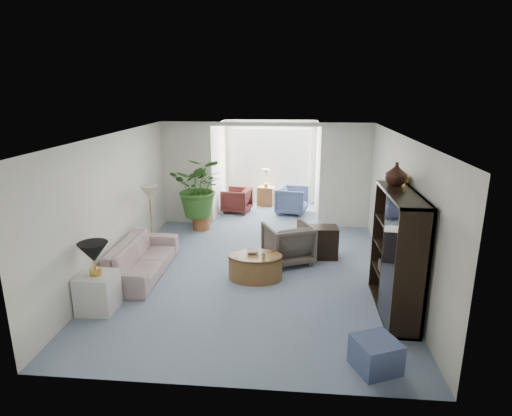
# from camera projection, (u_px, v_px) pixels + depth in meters

# --- Properties ---
(floor) EXTENTS (6.00, 6.00, 0.00)m
(floor) POSITION_uv_depth(u_px,v_px,m) (253.00, 276.00, 7.70)
(floor) COLOR #8B9AB8
(floor) RESTS_ON ground
(sunroom_floor) EXTENTS (2.60, 2.60, 0.00)m
(sunroom_floor) POSITION_uv_depth(u_px,v_px,m) (268.00, 212.00, 11.63)
(sunroom_floor) COLOR #8B9AB8
(sunroom_floor) RESTS_ON ground
(back_pier_left) EXTENTS (1.20, 0.12, 2.50)m
(back_pier_left) POSITION_uv_depth(u_px,v_px,m) (187.00, 174.00, 10.40)
(back_pier_left) COLOR white
(back_pier_left) RESTS_ON ground
(back_pier_right) EXTENTS (1.20, 0.12, 2.50)m
(back_pier_right) POSITION_uv_depth(u_px,v_px,m) (345.00, 176.00, 10.07)
(back_pier_right) COLOR white
(back_pier_right) RESTS_ON ground
(back_header) EXTENTS (2.60, 0.12, 0.10)m
(back_header) POSITION_uv_depth(u_px,v_px,m) (265.00, 124.00, 9.91)
(back_header) COLOR white
(back_header) RESTS_ON back_pier_left
(window_pane) EXTENTS (2.20, 0.02, 1.50)m
(window_pane) POSITION_uv_depth(u_px,v_px,m) (271.00, 155.00, 12.29)
(window_pane) COLOR white
(window_blinds) EXTENTS (2.20, 0.02, 1.50)m
(window_blinds) POSITION_uv_depth(u_px,v_px,m) (270.00, 155.00, 12.26)
(window_blinds) COLOR white
(framed_picture) EXTENTS (0.04, 0.50, 0.40)m
(framed_picture) POSITION_uv_depth(u_px,v_px,m) (403.00, 188.00, 6.93)
(framed_picture) COLOR #AEA08B
(sofa) EXTENTS (0.83, 2.08, 0.61)m
(sofa) POSITION_uv_depth(u_px,v_px,m) (142.00, 258.00, 7.71)
(sofa) COLOR #C0B4A2
(sofa) RESTS_ON ground
(end_table) EXTENTS (0.54, 0.54, 0.59)m
(end_table) POSITION_uv_depth(u_px,v_px,m) (98.00, 292.00, 6.44)
(end_table) COLOR silver
(end_table) RESTS_ON ground
(table_lamp) EXTENTS (0.44, 0.44, 0.30)m
(table_lamp) POSITION_uv_depth(u_px,v_px,m) (93.00, 252.00, 6.26)
(table_lamp) COLOR black
(table_lamp) RESTS_ON end_table
(floor_lamp) EXTENTS (0.36, 0.36, 0.28)m
(floor_lamp) POSITION_uv_depth(u_px,v_px,m) (149.00, 193.00, 8.49)
(floor_lamp) COLOR beige
(floor_lamp) RESTS_ON ground
(coffee_table) EXTENTS (1.14, 1.14, 0.45)m
(coffee_table) POSITION_uv_depth(u_px,v_px,m) (255.00, 267.00, 7.52)
(coffee_table) COLOR brown
(coffee_table) RESTS_ON ground
(coffee_bowl) EXTENTS (0.28, 0.28, 0.06)m
(coffee_bowl) POSITION_uv_depth(u_px,v_px,m) (253.00, 251.00, 7.55)
(coffee_bowl) COLOR silver
(coffee_bowl) RESTS_ON coffee_table
(coffee_cup) EXTENTS (0.11, 0.11, 0.09)m
(coffee_cup) POSITION_uv_depth(u_px,v_px,m) (263.00, 255.00, 7.33)
(coffee_cup) COLOR #BAB9A2
(coffee_cup) RESTS_ON coffee_table
(wingback_chair) EXTENTS (1.10, 1.11, 0.77)m
(wingback_chair) POSITION_uv_depth(u_px,v_px,m) (288.00, 243.00, 8.21)
(wingback_chair) COLOR #595046
(wingback_chair) RESTS_ON ground
(side_table_dark) EXTENTS (0.56, 0.46, 0.63)m
(side_table_dark) POSITION_uv_depth(u_px,v_px,m) (324.00, 242.00, 8.46)
(side_table_dark) COLOR black
(side_table_dark) RESTS_ON ground
(entertainment_cabinet) EXTENTS (0.44, 1.66, 1.84)m
(entertainment_cabinet) POSITION_uv_depth(u_px,v_px,m) (397.00, 254.00, 6.26)
(entertainment_cabinet) COLOR black
(entertainment_cabinet) RESTS_ON ground
(cabinet_urn) EXTENTS (0.33, 0.33, 0.35)m
(cabinet_urn) POSITION_uv_depth(u_px,v_px,m) (396.00, 174.00, 6.44)
(cabinet_urn) COLOR black
(cabinet_urn) RESTS_ON entertainment_cabinet
(ottoman) EXTENTS (0.64, 0.64, 0.39)m
(ottoman) POSITION_uv_depth(u_px,v_px,m) (376.00, 354.00, 5.10)
(ottoman) COLOR slate
(ottoman) RESTS_ON ground
(plant_pot) EXTENTS (0.40, 0.40, 0.32)m
(plant_pot) POSITION_uv_depth(u_px,v_px,m) (201.00, 223.00, 10.20)
(plant_pot) COLOR brown
(plant_pot) RESTS_ON ground
(house_plant) EXTENTS (1.28, 1.11, 1.42)m
(house_plant) POSITION_uv_depth(u_px,v_px,m) (200.00, 187.00, 9.97)
(house_plant) COLOR #306121
(house_plant) RESTS_ON plant_pot
(sunroom_chair_blue) EXTENTS (0.93, 0.91, 0.72)m
(sunroom_chair_blue) POSITION_uv_depth(u_px,v_px,m) (292.00, 200.00, 11.43)
(sunroom_chair_blue) COLOR slate
(sunroom_chair_blue) RESTS_ON ground
(sunroom_chair_maroon) EXTENTS (0.84, 0.82, 0.65)m
(sunroom_chair_maroon) POSITION_uv_depth(u_px,v_px,m) (237.00, 200.00, 11.58)
(sunroom_chair_maroon) COLOR #53221C
(sunroom_chair_maroon) RESTS_ON ground
(sunroom_table) EXTENTS (0.50, 0.43, 0.54)m
(sunroom_table) POSITION_uv_depth(u_px,v_px,m) (266.00, 196.00, 12.24)
(sunroom_table) COLOR brown
(sunroom_table) RESTS_ON ground
(shelf_clutter) EXTENTS (0.30, 0.87, 1.06)m
(shelf_clutter) POSITION_uv_depth(u_px,v_px,m) (398.00, 256.00, 6.02)
(shelf_clutter) COLOR #2F2C2B
(shelf_clutter) RESTS_ON entertainment_cabinet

